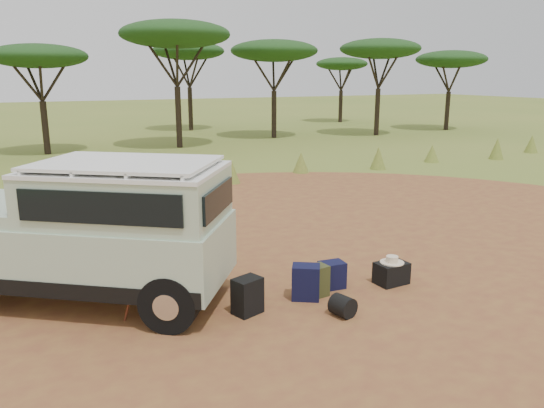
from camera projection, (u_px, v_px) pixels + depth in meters
name	position (u px, v px, depth m)	size (l,w,h in m)	color
ground	(250.00, 289.00, 8.83)	(140.00, 140.00, 0.00)	olive
dirt_clearing	(250.00, 289.00, 8.82)	(23.00, 23.00, 0.01)	brown
grass_fringe	(141.00, 177.00, 16.36)	(36.60, 1.60, 0.90)	olive
acacia_treeline	(98.00, 45.00, 25.30)	(46.70, 13.20, 6.26)	#2D2019
safari_vehicle	(91.00, 235.00, 8.14)	(4.76, 4.13, 2.24)	#AAC3A6
walking_staff	(135.00, 279.00, 7.47)	(0.03, 0.03, 1.40)	maroon
backpack_black	(247.00, 296.00, 7.86)	(0.41, 0.30, 0.56)	black
backpack_navy	(306.00, 282.00, 8.38)	(0.43, 0.31, 0.56)	#101233
backpack_olive	(316.00, 281.00, 8.48)	(0.37, 0.27, 0.52)	#424720
duffel_navy	(332.00, 275.00, 8.83)	(0.40, 0.30, 0.45)	#101233
hard_case	(391.00, 273.00, 9.01)	(0.53, 0.38, 0.38)	black
stuff_sack	(343.00, 306.00, 7.81)	(0.32, 0.32, 0.32)	black
safari_hat	(392.00, 260.00, 8.96)	(0.41, 0.41, 0.12)	beige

